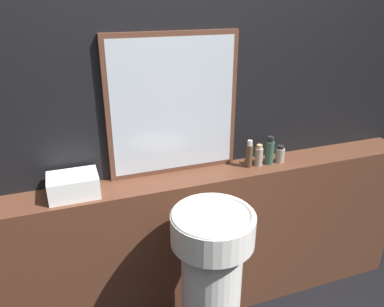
% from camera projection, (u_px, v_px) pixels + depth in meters
% --- Properties ---
extents(wall_back, '(8.00, 0.06, 2.50)m').
position_uv_depth(wall_back, '(174.00, 115.00, 2.01)').
color(wall_back, black).
rests_on(wall_back, ground_plane).
extents(vanity_counter, '(2.93, 0.23, 0.94)m').
position_uv_depth(vanity_counter, '(184.00, 249.00, 2.19)').
color(vanity_counter, '#512D1E').
rests_on(vanity_counter, ground_plane).
extents(pedestal_sink, '(0.39, 0.39, 0.95)m').
position_uv_depth(pedestal_sink, '(211.00, 287.00, 1.83)').
color(pedestal_sink, white).
rests_on(pedestal_sink, ground_plane).
extents(mirror, '(0.70, 0.03, 0.74)m').
position_uv_depth(mirror, '(173.00, 106.00, 1.94)').
color(mirror, '#563323').
rests_on(mirror, vanity_counter).
extents(towel_stack, '(0.24, 0.17, 0.11)m').
position_uv_depth(towel_stack, '(73.00, 185.00, 1.81)').
color(towel_stack, white).
rests_on(towel_stack, vanity_counter).
extents(shampoo_bottle, '(0.04, 0.04, 0.16)m').
position_uv_depth(shampoo_bottle, '(249.00, 155.00, 2.10)').
color(shampoo_bottle, '#4C3823').
rests_on(shampoo_bottle, vanity_counter).
extents(conditioner_bottle, '(0.04, 0.04, 0.13)m').
position_uv_depth(conditioner_bottle, '(259.00, 156.00, 2.13)').
color(conditioner_bottle, gray).
rests_on(conditioner_bottle, vanity_counter).
extents(lotion_bottle, '(0.05, 0.05, 0.17)m').
position_uv_depth(lotion_bottle, '(270.00, 151.00, 2.14)').
color(lotion_bottle, '#2D4C3D').
rests_on(lotion_bottle, vanity_counter).
extents(body_wash_bottle, '(0.05, 0.05, 0.10)m').
position_uv_depth(body_wash_bottle, '(280.00, 154.00, 2.17)').
color(body_wash_bottle, gray).
rests_on(body_wash_bottle, vanity_counter).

